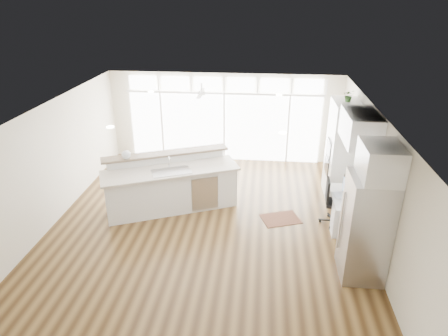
# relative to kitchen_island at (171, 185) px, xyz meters

# --- Properties ---
(floor) EXTENTS (7.00, 8.00, 0.02)m
(floor) POSITION_rel_kitchen_island_xyz_m (0.95, -0.69, -0.65)
(floor) COLOR #402A13
(floor) RESTS_ON ground
(ceiling) EXTENTS (7.00, 8.00, 0.02)m
(ceiling) POSITION_rel_kitchen_island_xyz_m (0.95, -0.69, 2.06)
(ceiling) COLOR silver
(ceiling) RESTS_ON wall_back
(wall_back) EXTENTS (7.00, 0.04, 2.70)m
(wall_back) POSITION_rel_kitchen_island_xyz_m (0.95, 3.31, 0.71)
(wall_back) COLOR silver
(wall_back) RESTS_ON floor
(wall_front) EXTENTS (7.00, 0.04, 2.70)m
(wall_front) POSITION_rel_kitchen_island_xyz_m (0.95, -4.69, 0.71)
(wall_front) COLOR silver
(wall_front) RESTS_ON floor
(wall_left) EXTENTS (0.04, 8.00, 2.70)m
(wall_left) POSITION_rel_kitchen_island_xyz_m (-2.55, -0.69, 0.71)
(wall_left) COLOR silver
(wall_left) RESTS_ON floor
(wall_right) EXTENTS (0.04, 8.00, 2.70)m
(wall_right) POSITION_rel_kitchen_island_xyz_m (4.45, -0.69, 0.71)
(wall_right) COLOR silver
(wall_right) RESTS_ON floor
(glass_wall) EXTENTS (5.80, 0.06, 2.08)m
(glass_wall) POSITION_rel_kitchen_island_xyz_m (0.95, 3.25, 0.41)
(glass_wall) COLOR white
(glass_wall) RESTS_ON wall_back
(transom_row) EXTENTS (5.90, 0.06, 0.40)m
(transom_row) POSITION_rel_kitchen_island_xyz_m (0.95, 3.25, 1.74)
(transom_row) COLOR white
(transom_row) RESTS_ON wall_back
(desk_window) EXTENTS (0.04, 0.85, 0.85)m
(desk_window) POSITION_rel_kitchen_island_xyz_m (4.41, -0.39, 0.91)
(desk_window) COLOR white
(desk_window) RESTS_ON wall_right
(ceiling_fan) EXTENTS (1.16, 1.16, 0.32)m
(ceiling_fan) POSITION_rel_kitchen_island_xyz_m (0.45, 2.11, 1.84)
(ceiling_fan) COLOR white
(ceiling_fan) RESTS_ON ceiling
(recessed_lights) EXTENTS (3.40, 3.00, 0.02)m
(recessed_lights) POSITION_rel_kitchen_island_xyz_m (0.95, -0.49, 2.04)
(recessed_lights) COLOR white
(recessed_lights) RESTS_ON ceiling
(oven_cabinet) EXTENTS (0.64, 1.20, 2.50)m
(oven_cabinet) POSITION_rel_kitchen_island_xyz_m (4.12, 1.11, 0.61)
(oven_cabinet) COLOR white
(oven_cabinet) RESTS_ON floor
(desk_nook) EXTENTS (0.72, 1.30, 0.76)m
(desk_nook) POSITION_rel_kitchen_island_xyz_m (4.08, -0.39, -0.26)
(desk_nook) COLOR white
(desk_nook) RESTS_ON floor
(upper_cabinets) EXTENTS (0.64, 1.30, 0.64)m
(upper_cabinets) POSITION_rel_kitchen_island_xyz_m (4.12, -0.39, 1.71)
(upper_cabinets) COLOR white
(upper_cabinets) RESTS_ON wall_right
(refrigerator) EXTENTS (0.76, 0.90, 2.00)m
(refrigerator) POSITION_rel_kitchen_island_xyz_m (4.06, -2.04, 0.36)
(refrigerator) COLOR #B2B2B7
(refrigerator) RESTS_ON floor
(fridge_cabinet) EXTENTS (0.64, 0.90, 0.60)m
(fridge_cabinet) POSITION_rel_kitchen_island_xyz_m (4.12, -2.04, 1.66)
(fridge_cabinet) COLOR white
(fridge_cabinet) RESTS_ON wall_right
(framed_photos) EXTENTS (0.06, 0.22, 0.80)m
(framed_photos) POSITION_rel_kitchen_island_xyz_m (4.41, 0.23, 0.76)
(framed_photos) COLOR black
(framed_photos) RESTS_ON wall_right
(kitchen_island) EXTENTS (3.44, 2.41, 1.28)m
(kitchen_island) POSITION_rel_kitchen_island_xyz_m (0.00, 0.00, 0.00)
(kitchen_island) COLOR white
(kitchen_island) RESTS_ON floor
(rug) EXTENTS (1.02, 0.88, 0.01)m
(rug) POSITION_rel_kitchen_island_xyz_m (2.64, -0.24, -0.63)
(rug) COLOR #391B12
(rug) RESTS_ON floor
(office_chair) EXTENTS (0.60, 0.56, 1.09)m
(office_chair) POSITION_rel_kitchen_island_xyz_m (3.84, -0.32, -0.09)
(office_chair) COLOR black
(office_chair) RESTS_ON floor
(fishbowl) EXTENTS (0.26, 0.26, 0.21)m
(fishbowl) POSITION_rel_kitchen_island_xyz_m (-1.03, -0.02, 0.75)
(fishbowl) COLOR silver
(fishbowl) RESTS_ON kitchen_island
(monitor) EXTENTS (0.09, 0.52, 0.43)m
(monitor) POSITION_rel_kitchen_island_xyz_m (4.00, -0.39, 0.34)
(monitor) COLOR black
(monitor) RESTS_ON desk_nook
(keyboard) EXTENTS (0.18, 0.35, 0.02)m
(keyboard) POSITION_rel_kitchen_island_xyz_m (3.83, -0.39, 0.13)
(keyboard) COLOR white
(keyboard) RESTS_ON desk_nook
(potted_plant) EXTENTS (0.30, 0.33, 0.23)m
(potted_plant) POSITION_rel_kitchen_island_xyz_m (4.12, 1.11, 1.97)
(potted_plant) COLOR #35622A
(potted_plant) RESTS_ON oven_cabinet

